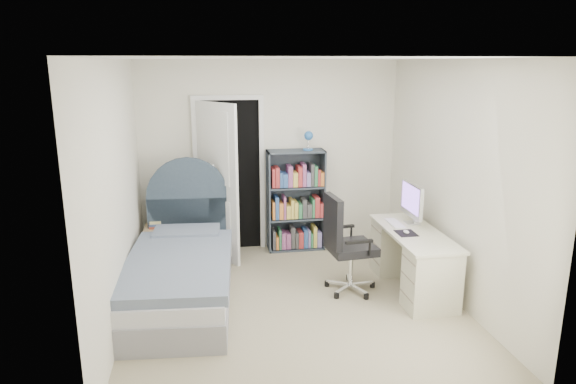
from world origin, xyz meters
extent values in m
cube|color=gray|center=(0.00, 0.00, -0.03)|extent=(3.40, 3.60, 0.05)
cube|color=white|center=(0.00, 0.00, 2.52)|extent=(3.40, 3.60, 0.05)
cube|color=silver|center=(0.00, 1.82, 1.25)|extent=(3.40, 0.05, 2.50)
cube|color=silver|center=(0.00, -1.82, 1.25)|extent=(3.40, 0.05, 2.50)
cube|color=silver|center=(-1.72, 0.00, 1.25)|extent=(0.05, 3.60, 2.50)
cube|color=silver|center=(1.72, 0.00, 1.25)|extent=(0.05, 3.60, 2.50)
cube|color=black|center=(-0.55, 1.80, 1.00)|extent=(0.80, 0.01, 2.00)
cube|color=white|center=(-0.98, 1.77, 1.00)|extent=(0.06, 0.06, 2.00)
cube|color=white|center=(-0.12, 1.77, 1.00)|extent=(0.06, 0.06, 2.00)
cube|color=white|center=(-0.55, 1.77, 2.03)|extent=(0.92, 0.06, 0.06)
cube|color=white|center=(-0.72, 1.44, 1.00)|extent=(0.49, 0.68, 2.00)
cube|color=gray|center=(-1.17, 0.22, 0.14)|extent=(1.17, 2.20, 0.28)
cube|color=silver|center=(-1.17, 0.22, 0.35)|extent=(1.15, 2.15, 0.17)
cube|color=slate|center=(-1.18, 0.12, 0.48)|extent=(1.19, 1.88, 0.11)
cube|color=slate|center=(-1.11, 0.99, 0.50)|extent=(0.79, 0.48, 0.13)
cube|color=#33414F|center=(-1.08, 1.33, 0.43)|extent=(1.01, 0.14, 0.85)
cylinder|color=#33414F|center=(-1.08, 1.33, 0.85)|extent=(1.01, 0.14, 1.01)
cylinder|color=tan|center=(-1.61, 1.23, 0.24)|extent=(0.03, 0.03, 0.48)
cylinder|color=tan|center=(-1.61, 1.56, 0.24)|extent=(0.03, 0.03, 0.48)
cylinder|color=tan|center=(-1.29, 1.23, 0.24)|extent=(0.03, 0.03, 0.48)
cylinder|color=tan|center=(-1.29, 1.56, 0.24)|extent=(0.03, 0.03, 0.48)
cube|color=tan|center=(-1.45, 1.40, 0.46)|extent=(0.38, 0.38, 0.03)
cube|color=tan|center=(-1.45, 1.40, 0.17)|extent=(0.34, 0.34, 0.02)
cube|color=#B24C33|center=(-1.49, 1.40, 0.49)|extent=(0.15, 0.21, 0.03)
cube|color=#3F598C|center=(-1.49, 1.40, 0.52)|extent=(0.14, 0.20, 0.03)
cube|color=#D8CC7F|center=(-1.49, 1.40, 0.55)|extent=(0.13, 0.19, 0.03)
cylinder|color=silver|center=(-0.81, 1.50, 0.01)|extent=(0.18, 0.18, 0.02)
cylinder|color=silver|center=(-0.81, 1.50, 0.62)|extent=(0.01, 0.01, 1.23)
sphere|color=silver|center=(-0.76, 1.46, 1.21)|extent=(0.07, 0.07, 0.07)
cube|color=#38414C|center=(-0.05, 1.64, 0.67)|extent=(0.02, 0.32, 1.35)
cube|color=#38414C|center=(0.68, 1.64, 0.67)|extent=(0.02, 0.32, 1.35)
cube|color=#38414C|center=(0.31, 1.64, 1.34)|extent=(0.76, 0.32, 0.02)
cube|color=#38414C|center=(0.31, 1.64, 0.01)|extent=(0.76, 0.32, 0.02)
cube|color=#38414C|center=(0.31, 1.79, 0.67)|extent=(0.76, 0.01, 1.35)
cube|color=#38414C|center=(0.31, 1.64, 0.43)|extent=(0.72, 0.30, 0.02)
cube|color=#38414C|center=(0.31, 1.64, 0.86)|extent=(0.72, 0.30, 0.02)
cylinder|color=#2865B0|center=(0.48, 1.64, 1.36)|extent=(0.13, 0.13, 0.02)
cylinder|color=silver|center=(0.48, 1.64, 1.45)|extent=(0.02, 0.02, 0.17)
sphere|color=#2865B0|center=(0.48, 1.61, 1.54)|extent=(0.12, 0.12, 0.12)
cube|color=#3F3F3F|center=(0.01, 1.62, 0.16)|extent=(0.04, 0.23, 0.25)
cube|color=orange|center=(0.05, 1.62, 0.12)|extent=(0.04, 0.23, 0.17)
cube|color=#337F4C|center=(0.09, 1.62, 0.16)|extent=(0.03, 0.23, 0.26)
cube|color=#994C7F|center=(0.14, 1.62, 0.14)|extent=(0.06, 0.23, 0.21)
cube|color=#994C7F|center=(0.20, 1.62, 0.14)|extent=(0.06, 0.23, 0.21)
cube|color=#3F3F3F|center=(0.26, 1.62, 0.18)|extent=(0.06, 0.23, 0.29)
cube|color=#3F3F3F|center=(0.31, 1.62, 0.14)|extent=(0.04, 0.23, 0.21)
cube|color=#B23333|center=(0.37, 1.62, 0.14)|extent=(0.06, 0.23, 0.22)
cube|color=#335999|center=(0.44, 1.62, 0.16)|extent=(0.05, 0.23, 0.25)
cube|color=#7F72B2|center=(0.48, 1.62, 0.15)|extent=(0.03, 0.23, 0.24)
cube|color=#337F4C|center=(0.52, 1.62, 0.13)|extent=(0.03, 0.23, 0.19)
cube|color=#D8BF4C|center=(0.56, 1.62, 0.17)|extent=(0.05, 0.23, 0.28)
cube|color=#7F72B2|center=(0.62, 1.62, 0.14)|extent=(0.06, 0.23, 0.21)
cube|color=orange|center=(0.00, 1.62, 0.57)|extent=(0.03, 0.23, 0.23)
cube|color=#335999|center=(0.05, 1.62, 0.60)|extent=(0.05, 0.23, 0.30)
cube|color=orange|center=(0.10, 1.62, 0.56)|extent=(0.05, 0.23, 0.22)
cube|color=#994C7F|center=(0.15, 1.62, 0.60)|extent=(0.03, 0.23, 0.30)
cube|color=#D8BF4C|center=(0.20, 1.62, 0.54)|extent=(0.06, 0.23, 0.18)
cube|color=#D8BF4C|center=(0.25, 1.62, 0.58)|extent=(0.04, 0.23, 0.25)
cube|color=#D8BF4C|center=(0.30, 1.62, 0.56)|extent=(0.05, 0.23, 0.22)
cube|color=#337F4C|center=(0.36, 1.62, 0.55)|extent=(0.05, 0.23, 0.19)
cube|color=#3F3F3F|center=(0.42, 1.62, 0.58)|extent=(0.06, 0.23, 0.25)
cube|color=#3F3F3F|center=(0.48, 1.62, 0.55)|extent=(0.06, 0.23, 0.19)
cube|color=#337F4C|center=(0.53, 1.62, 0.58)|extent=(0.03, 0.23, 0.25)
cube|color=#B23333|center=(0.59, 1.62, 0.59)|extent=(0.06, 0.23, 0.28)
cube|color=#B23333|center=(0.65, 1.62, 0.55)|extent=(0.05, 0.23, 0.19)
cube|color=#B23333|center=(0.00, 1.62, 1.01)|extent=(0.04, 0.23, 0.25)
cube|color=#B23333|center=(0.05, 1.62, 1.01)|extent=(0.05, 0.23, 0.26)
cube|color=#335999|center=(0.10, 1.62, 0.98)|extent=(0.03, 0.23, 0.20)
cube|color=#335999|center=(0.16, 1.62, 0.97)|extent=(0.06, 0.23, 0.18)
cube|color=#994C7F|center=(0.22, 1.62, 1.02)|extent=(0.06, 0.23, 0.27)
cube|color=#D8BF4C|center=(0.29, 1.62, 0.98)|extent=(0.06, 0.23, 0.19)
cube|color=#B23333|center=(0.35, 1.62, 1.02)|extent=(0.05, 0.23, 0.26)
cube|color=#994C7F|center=(0.41, 1.62, 1.03)|extent=(0.05, 0.23, 0.29)
cube|color=#7F72B2|center=(0.46, 1.62, 0.98)|extent=(0.05, 0.23, 0.18)
cube|color=#3F3F3F|center=(0.52, 1.62, 1.03)|extent=(0.04, 0.23, 0.29)
cube|color=#337F4C|center=(0.56, 1.62, 1.02)|extent=(0.04, 0.23, 0.27)
cube|color=#B23333|center=(0.60, 1.62, 0.99)|extent=(0.03, 0.23, 0.22)
cube|color=orange|center=(0.65, 1.62, 0.97)|extent=(0.05, 0.23, 0.18)
cube|color=beige|center=(1.35, 0.13, 0.66)|extent=(0.56, 1.39, 0.03)
cube|color=beige|center=(1.35, -0.36, 0.32)|extent=(0.51, 0.37, 0.65)
cube|color=beige|center=(1.35, 0.63, 0.32)|extent=(0.51, 0.37, 0.65)
cube|color=silver|center=(1.44, 0.41, 0.68)|extent=(0.15, 0.15, 0.01)
cube|color=silver|center=(1.47, 0.41, 0.79)|extent=(0.03, 0.06, 0.20)
cube|color=silver|center=(1.43, 0.41, 0.96)|extent=(0.04, 0.52, 0.37)
cube|color=#9661EC|center=(1.40, 0.41, 0.98)|extent=(0.00, 0.46, 0.30)
cube|color=white|center=(1.24, 0.41, 0.69)|extent=(0.12, 0.37, 0.02)
cube|color=black|center=(1.24, 0.09, 0.68)|extent=(0.20, 0.24, 0.00)
ellipsoid|color=white|center=(1.24, 0.09, 0.70)|extent=(0.06, 0.09, 0.03)
cube|color=silver|center=(0.81, 0.24, 0.06)|extent=(0.28, 0.07, 0.02)
cylinder|color=black|center=(0.94, 0.25, 0.03)|extent=(0.06, 0.06, 0.06)
cube|color=silver|center=(0.70, 0.36, 0.06)|extent=(0.10, 0.28, 0.02)
cylinder|color=black|center=(0.73, 0.49, 0.03)|extent=(0.06, 0.06, 0.06)
cube|color=silver|center=(0.56, 0.29, 0.06)|extent=(0.26, 0.18, 0.02)
cylinder|color=black|center=(0.44, 0.36, 0.03)|extent=(0.06, 0.06, 0.06)
cube|color=silver|center=(0.57, 0.13, 0.06)|extent=(0.24, 0.21, 0.02)
cylinder|color=black|center=(0.47, 0.05, 0.03)|extent=(0.06, 0.06, 0.06)
cube|color=silver|center=(0.73, 0.10, 0.06)|extent=(0.15, 0.27, 0.02)
cylinder|color=black|center=(0.78, -0.02, 0.03)|extent=(0.06, 0.06, 0.06)
cylinder|color=silver|center=(0.68, 0.22, 0.27)|extent=(0.05, 0.05, 0.42)
cube|color=black|center=(0.68, 0.22, 0.50)|extent=(0.52, 0.52, 0.09)
cube|color=black|center=(0.46, 0.20, 0.82)|extent=(0.11, 0.44, 0.55)
cube|color=black|center=(0.68, -0.04, 0.66)|extent=(0.30, 0.07, 0.03)
cube|color=black|center=(0.63, 0.48, 0.66)|extent=(0.30, 0.07, 0.03)
camera|label=1|loc=(-0.88, -4.87, 2.47)|focal=32.00mm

